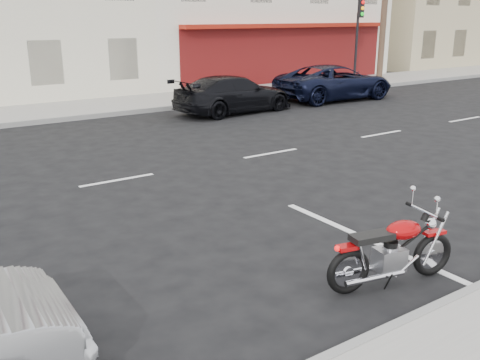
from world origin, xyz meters
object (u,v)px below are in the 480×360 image
at_px(fire_hydrant, 330,76).
at_px(car_far, 234,94).
at_px(motorcycle, 435,245).
at_px(traffic_light, 358,31).
at_px(suv_far, 335,82).

bearing_deg(fire_hydrant, car_far, -157.26).
xyz_separation_m(fire_hydrant, car_far, (-7.56, -3.17, 0.11)).
bearing_deg(fire_hydrant, motorcycle, -129.39).
bearing_deg(fire_hydrant, traffic_light, -6.36).
distance_m(traffic_light, car_far, 9.74).
height_order(motorcycle, car_far, car_far).
xyz_separation_m(motorcycle, suv_far, (9.63, 11.89, 0.26)).
bearing_deg(motorcycle, car_far, 80.52).
relative_size(suv_far, car_far, 1.12).
height_order(fire_hydrant, suv_far, suv_far).
xyz_separation_m(traffic_light, car_far, (-9.06, -3.00, -1.91)).
relative_size(fire_hydrant, motorcycle, 0.39).
bearing_deg(fire_hydrant, suv_far, -130.92).
bearing_deg(traffic_light, suv_far, -145.63).
distance_m(fire_hydrant, motorcycle, 19.18).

